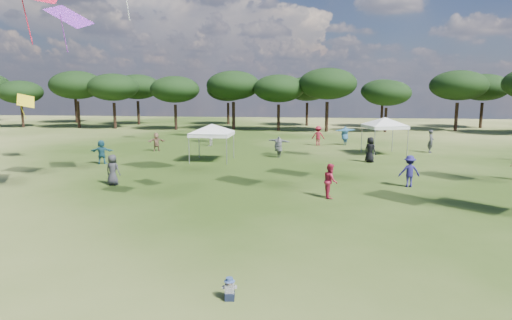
# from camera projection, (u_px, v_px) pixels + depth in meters

# --- Properties ---
(tree_line) EXTENTS (108.78, 17.63, 7.77)m
(tree_line) POSITION_uv_depth(u_px,v_px,m) (320.00, 86.00, 53.92)
(tree_line) COLOR black
(tree_line) RESTS_ON ground
(tent_left) EXTENTS (5.65, 5.65, 2.93)m
(tent_left) POSITION_uv_depth(u_px,v_px,m) (212.00, 126.00, 30.01)
(tent_left) COLOR gray
(tent_left) RESTS_ON ground
(tent_right) EXTENTS (5.45, 5.45, 3.20)m
(tent_right) POSITION_uv_depth(u_px,v_px,m) (385.00, 119.00, 32.98)
(tent_right) COLOR gray
(tent_right) RESTS_ON ground
(toddler) EXTENTS (0.39, 0.43, 0.56)m
(toddler) POSITION_uv_depth(u_px,v_px,m) (230.00, 289.00, 10.31)
(toddler) COLOR black
(toddler) RESTS_ON ground
(festival_crowd) EXTENTS (30.24, 20.86, 1.84)m
(festival_crowd) POSITION_uv_depth(u_px,v_px,m) (302.00, 147.00, 31.54)
(festival_crowd) COLOR #926F4F
(festival_crowd) RESTS_ON ground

